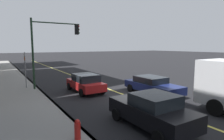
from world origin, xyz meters
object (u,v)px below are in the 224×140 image
car_navy (152,85)px  fire_hydrant (78,131)px  traffic_light_mast (52,42)px  car_red (85,83)px  street_sign_post (25,68)px  car_black (152,110)px

car_navy → fire_hydrant: bearing=117.7°
car_navy → traffic_light_mast: (5.93, 5.90, 3.33)m
car_red → traffic_light_mast: traffic_light_mast is taller
car_red → street_sign_post: bearing=48.4°
traffic_light_mast → fire_hydrant: 10.70m
car_navy → street_sign_post: 10.55m
fire_hydrant → car_red: bearing=-26.1°
car_navy → fire_hydrant: size_ratio=5.00×
street_sign_post → fire_hydrant: (-10.85, -0.30, -1.38)m
car_navy → car_red: bearing=50.1°
car_black → fire_hydrant: car_black is taller
car_red → car_navy: car_red is taller
car_black → car_navy: bearing=-44.0°
car_navy → traffic_light_mast: traffic_light_mast is taller
street_sign_post → car_black: bearing=-161.9°
street_sign_post → traffic_light_mast: bearing=-114.0°
car_red → car_black: car_black is taller
car_black → street_sign_post: 11.89m
traffic_light_mast → car_red: bearing=-144.0°
car_red → car_navy: (-3.37, -4.03, -0.05)m
car_red → car_black: (-7.78, 0.23, 0.03)m
car_red → traffic_light_mast: 4.56m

